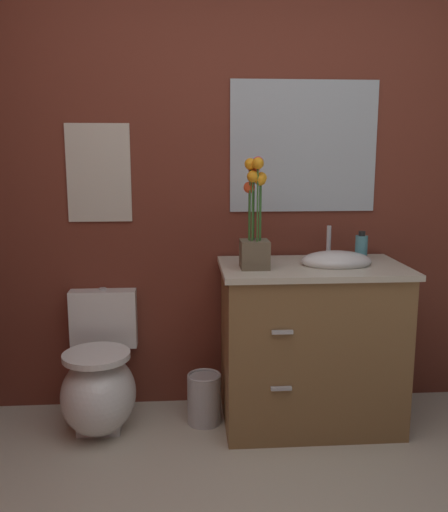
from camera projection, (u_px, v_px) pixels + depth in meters
wall_back at (286, 184)px, 3.06m from camera, size 4.55×0.05×2.50m
toilet at (100, 382)px, 2.88m from camera, size 0.38×0.59×0.69m
vanity_cabinet at (311, 343)px, 2.90m from camera, size 0.94×0.56×1.04m
flower_vase at (255, 226)px, 2.70m from camera, size 0.14×0.14×0.55m
soap_bottle at (361, 247)px, 2.93m from camera, size 0.06×0.06×0.16m
trash_bin at (204, 398)px, 2.94m from camera, size 0.18×0.18×0.27m
wall_poster at (99, 173)px, 2.95m from camera, size 0.34×0.01×0.52m
wall_mirror at (304, 147)px, 3.00m from camera, size 0.80×0.01×0.70m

